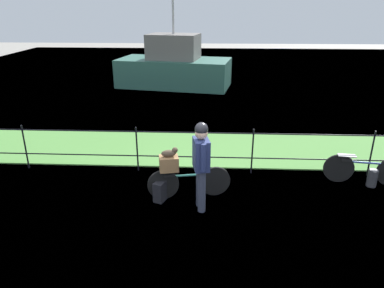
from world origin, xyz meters
The scene contains 12 objects.
ground_plane centered at (0.00, 0.00, 0.00)m, with size 60.00×60.00×0.00m, color gray.
grass_strip centered at (0.00, 3.23, 0.01)m, with size 27.00×2.40×0.03m, color #569342.
harbor_water centered at (0.00, 11.08, 0.00)m, with size 30.00×30.00×0.00m, color slate.
iron_fence centered at (0.00, 1.83, 0.62)m, with size 18.04×0.04×1.05m.
bicycle_main centered at (-0.07, 0.70, 0.32)m, with size 1.61×0.37×0.61m.
wooden_crate centered at (-0.43, 0.63, 0.75)m, with size 0.36×0.28×0.28m, color olive.
terrier_dog centered at (-0.41, 0.63, 0.97)m, with size 0.32×0.19×0.18m.
cyclist_person centered at (0.19, 0.29, 1.00)m, with size 0.33×0.53×1.68m.
backpack_on_paving centered at (-0.60, 0.54, 0.20)m, with size 0.28×0.18×0.40m, color black.
mooring_bollard centered at (3.74, 1.33, 0.19)m, with size 0.20×0.20×0.37m, color #38383D.
bicycle_parked centered at (3.58, 1.44, 0.33)m, with size 1.67×0.29×0.63m.
moored_boat_near centered at (-1.32, 10.82, 0.87)m, with size 5.31×3.13×3.93m.
Camera 1 is at (0.31, -5.45, 3.56)m, focal length 33.19 mm.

